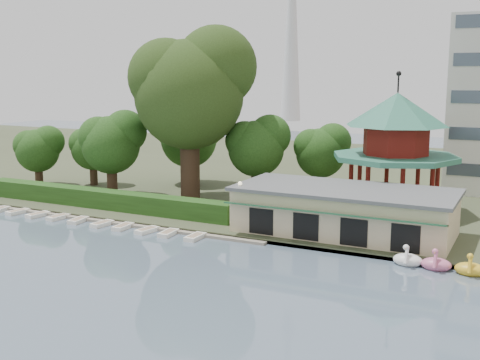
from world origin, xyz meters
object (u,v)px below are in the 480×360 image
Objects in this scene: boathouse at (344,210)px; big_tree at (191,86)px; pavilion at (396,140)px; dock at (105,220)px.

boathouse is 1.00× the size of big_tree.
big_tree is (-20.84, -3.81, 5.15)m from pavilion.
boathouse reaches higher than dock.
big_tree reaches higher than dock.
pavilion reaches higher than boathouse.
dock is at bearing -167.76° from boathouse.
boathouse is at bearing -101.28° from pavilion.
big_tree is at bearing 161.75° from boathouse.
dock is 1.83× the size of boathouse.
pavilion is 21.81m from big_tree.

